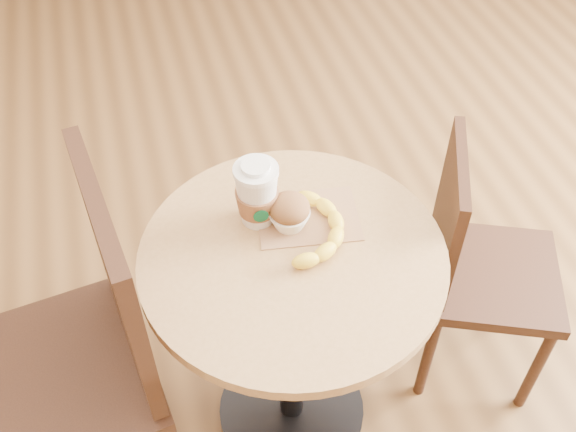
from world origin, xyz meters
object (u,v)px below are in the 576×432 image
object	(u,v)px
banana	(316,227)
cafe_table	(292,308)
muffin	(289,212)
coffee_cup	(257,196)
chair_left	(78,357)
chair_right	(476,264)

from	to	relation	value
banana	cafe_table	bearing A→B (deg)	-122.82
muffin	coffee_cup	bearing A→B (deg)	147.31
chair_left	chair_right	world-z (taller)	chair_left
cafe_table	coffee_cup	bearing A→B (deg)	112.23
cafe_table	muffin	distance (m)	0.27
muffin	banana	bearing A→B (deg)	-35.52
coffee_cup	banana	xyz separation A→B (m)	(0.12, -0.08, -0.06)
cafe_table	chair_left	world-z (taller)	chair_left
muffin	banana	xyz separation A→B (m)	(0.05, -0.04, -0.03)
chair_right	coffee_cup	xyz separation A→B (m)	(-0.61, 0.06, 0.37)
cafe_table	coffee_cup	size ratio (longest dim) A/B	4.34
chair_left	coffee_cup	world-z (taller)	chair_left
chair_left	coffee_cup	distance (m)	0.55
cafe_table	coffee_cup	xyz separation A→B (m)	(-0.05, 0.12, 0.29)
cafe_table	chair_right	world-z (taller)	chair_right
chair_right	muffin	xyz separation A→B (m)	(-0.54, 0.02, 0.34)
cafe_table	banana	size ratio (longest dim) A/B	2.98
chair_left	banana	world-z (taller)	chair_left
chair_right	coffee_cup	size ratio (longest dim) A/B	4.81
cafe_table	banana	world-z (taller)	banana
chair_right	banana	xyz separation A→B (m)	(-0.49, -0.02, 0.31)
chair_right	muffin	distance (m)	0.64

